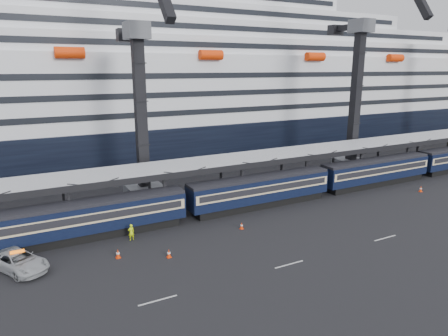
{
  "coord_description": "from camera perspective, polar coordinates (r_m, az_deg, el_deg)",
  "views": [
    {
      "loc": [
        -33.88,
        -29.52,
        16.74
      ],
      "look_at": [
        -13.1,
        10.0,
        5.51
      ],
      "focal_mm": 32.0,
      "sensor_mm": 36.0,
      "label": 1
    }
  ],
  "objects": [
    {
      "name": "canopy",
      "position": [
        56.34,
        9.95,
        2.14
      ],
      "size": [
        130.0,
        6.25,
        5.53
      ],
      "color": "#9D9FA5",
      "rests_on": "ground"
    },
    {
      "name": "worker",
      "position": [
        41.28,
        -13.12,
        -8.92
      ],
      "size": [
        0.64,
        0.44,
        1.68
      ],
      "primitive_type": "imported",
      "rotation": [
        0.0,
        0.0,
        3.21
      ],
      "color": "#DAFF0D",
      "rests_on": "ground"
    },
    {
      "name": "train",
      "position": [
        51.26,
        8.4,
        -2.51
      ],
      "size": [
        133.05,
        3.0,
        4.05
      ],
      "color": "black",
      "rests_on": "ground"
    },
    {
      "name": "crane_dark_mid",
      "position": [
        67.97,
        18.62,
        10.55
      ],
      "size": [
        4.5,
        18.24,
        39.64
      ],
      "color": "#4C5054",
      "rests_on": "ground"
    },
    {
      "name": "crane_dark_near",
      "position": [
        50.3,
        -11.72,
        8.34
      ],
      "size": [
        4.5,
        17.75,
        35.08
      ],
      "color": "#4C5054",
      "rests_on": "ground"
    },
    {
      "name": "cruise_ship",
      "position": [
        82.44,
        -4.33,
        11.02
      ],
      "size": [
        214.09,
        28.84,
        34.0
      ],
      "color": "black",
      "rests_on": "ground"
    },
    {
      "name": "ground",
      "position": [
        47.95,
        19.97,
        -7.2
      ],
      "size": [
        260.0,
        260.0,
        0.0
      ],
      "primitive_type": "plane",
      "color": "black",
      "rests_on": "ground"
    },
    {
      "name": "traffic_cone_c",
      "position": [
        38.14,
        -14.91,
        -11.72
      ],
      "size": [
        0.43,
        0.43,
        0.86
      ],
      "color": "#F43707",
      "rests_on": "ground"
    },
    {
      "name": "traffic_cone_f",
      "position": [
        61.87,
        26.3,
        -2.68
      ],
      "size": [
        0.43,
        0.43,
        0.85
      ],
      "color": "#F43707",
      "rests_on": "ground"
    },
    {
      "name": "pickup_truck",
      "position": [
        38.83,
        -27.28,
        -11.77
      ],
      "size": [
        5.31,
        6.42,
        1.63
      ],
      "primitive_type": "imported",
      "rotation": [
        0.0,
        0.0,
        0.53
      ],
      "color": "#A1A4A8",
      "rests_on": "ground"
    },
    {
      "name": "traffic_cone_d",
      "position": [
        43.1,
        2.52,
        -8.22
      ],
      "size": [
        0.38,
        0.38,
        0.75
      ],
      "color": "#F43707",
      "rests_on": "ground"
    },
    {
      "name": "traffic_cone_b",
      "position": [
        37.34,
        -7.88,
        -11.98
      ],
      "size": [
        0.41,
        0.41,
        0.81
      ],
      "color": "#F43707",
      "rests_on": "ground"
    }
  ]
}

